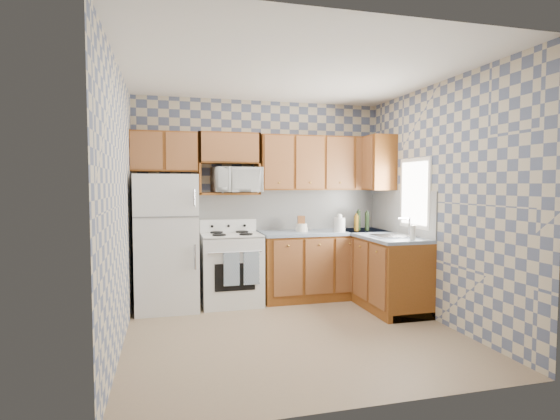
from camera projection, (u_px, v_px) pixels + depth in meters
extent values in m
plane|color=#897158|center=(293.00, 333.00, 4.58)|extent=(3.40, 3.40, 0.00)
cube|color=slate|center=(261.00, 199.00, 6.05)|extent=(3.40, 0.02, 2.70)
cube|color=slate|center=(438.00, 203.00, 4.93)|extent=(0.02, 3.20, 2.70)
cube|color=white|center=(289.00, 210.00, 6.15)|extent=(2.60, 0.02, 0.56)
cube|color=white|center=(400.00, 212.00, 5.71)|extent=(0.02, 1.60, 0.56)
cube|color=silver|center=(167.00, 242.00, 5.42)|extent=(0.75, 0.70, 1.68)
cube|color=silver|center=(231.00, 270.00, 5.67)|extent=(0.76, 0.65, 0.90)
cube|color=silver|center=(231.00, 235.00, 5.64)|extent=(0.76, 0.65, 0.02)
cube|color=silver|center=(228.00, 226.00, 5.90)|extent=(0.76, 0.08, 0.17)
cube|color=navy|center=(232.00, 269.00, 5.32)|extent=(0.19, 0.02, 0.41)
cube|color=navy|center=(251.00, 268.00, 5.38)|extent=(0.19, 0.02, 0.41)
cube|color=brown|center=(324.00, 265.00, 6.02)|extent=(1.75, 0.60, 0.88)
cube|color=brown|center=(379.00, 270.00, 5.68)|extent=(0.60, 1.60, 0.88)
cube|color=slate|center=(325.00, 232.00, 5.99)|extent=(1.77, 0.63, 0.04)
cube|color=slate|center=(379.00, 235.00, 5.65)|extent=(0.63, 1.60, 0.04)
cube|color=brown|center=(322.00, 163.00, 6.07)|extent=(1.75, 0.33, 0.74)
cube|color=brown|center=(164.00, 152.00, 5.53)|extent=(0.82, 0.33, 0.50)
cube|color=brown|center=(374.00, 163.00, 6.07)|extent=(0.33, 0.70, 0.74)
cube|color=brown|center=(229.00, 194.00, 5.77)|extent=(0.80, 0.33, 0.03)
imported|color=silver|center=(236.00, 180.00, 5.73)|extent=(0.66, 0.51, 0.33)
cube|color=#B7B7BC|center=(393.00, 236.00, 5.31)|extent=(0.48, 0.40, 0.03)
cube|color=white|center=(415.00, 193.00, 5.35)|extent=(0.02, 0.66, 0.86)
cylinder|color=black|center=(358.00, 221.00, 6.04)|extent=(0.06, 0.06, 0.27)
cylinder|color=black|center=(367.00, 222.00, 6.01)|extent=(0.06, 0.06, 0.25)
cylinder|color=brown|center=(367.00, 221.00, 6.12)|extent=(0.06, 0.06, 0.23)
cylinder|color=brown|center=(356.00, 223.00, 5.95)|extent=(0.06, 0.06, 0.22)
cube|color=brown|center=(301.00, 224.00, 5.91)|extent=(0.12, 0.12, 0.21)
cylinder|color=silver|center=(340.00, 225.00, 5.84)|extent=(0.15, 0.15, 0.19)
cylinder|color=silver|center=(413.00, 233.00, 5.00)|extent=(0.06, 0.06, 0.17)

